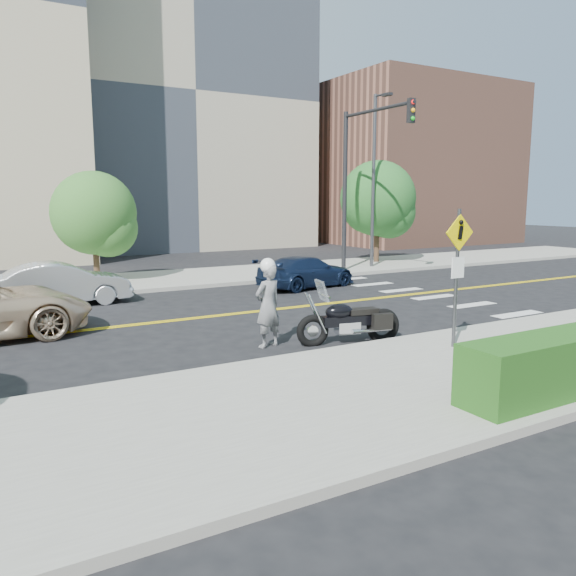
# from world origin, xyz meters

# --- Properties ---
(ground_plane) EXTENTS (120.00, 120.00, 0.00)m
(ground_plane) POSITION_xyz_m (0.00, 0.00, 0.00)
(ground_plane) COLOR black
(ground_plane) RESTS_ON ground
(sidewalk_near) EXTENTS (60.00, 5.00, 0.15)m
(sidewalk_near) POSITION_xyz_m (0.00, -7.50, 0.07)
(sidewalk_near) COLOR #9E9B91
(sidewalk_near) RESTS_ON ground_plane
(sidewalk_far) EXTENTS (60.00, 5.00, 0.15)m
(sidewalk_far) POSITION_xyz_m (0.00, 7.50, 0.07)
(sidewalk_far) COLOR #9E9B91
(sidewalk_far) RESTS_ON ground_plane
(building_mid) EXTENTS (18.00, 14.00, 20.00)m
(building_mid) POSITION_xyz_m (8.00, 26.00, 10.00)
(building_mid) COLOR #A39984
(building_mid) RESTS_ON ground_plane
(building_right) EXTENTS (14.00, 12.00, 12.00)m
(building_right) POSITION_xyz_m (26.00, 20.00, 6.00)
(building_right) COLOR #8C5947
(building_right) RESTS_ON ground_plane
(lamp_post) EXTENTS (0.16, 0.16, 8.00)m
(lamp_post) POSITION_xyz_m (12.00, 6.50, 4.15)
(lamp_post) COLOR #4C4C51
(lamp_post) RESTS_ON sidewalk_far
(traffic_light) EXTENTS (0.28, 4.50, 7.00)m
(traffic_light) POSITION_xyz_m (10.00, 5.08, 4.67)
(traffic_light) COLOR black
(traffic_light) RESTS_ON sidewalk_far
(pedestrian_sign) EXTENTS (0.78, 0.08, 3.00)m
(pedestrian_sign) POSITION_xyz_m (4.20, -6.31, 1.96)
(pedestrian_sign) COLOR #4C4C51
(pedestrian_sign) RESTS_ON sidewalk_near
(motorcyclist) EXTENTS (0.80, 0.62, 2.05)m
(motorcyclist) POSITION_xyz_m (0.92, -3.80, 1.02)
(motorcyclist) COLOR #9C9DA1
(motorcyclist) RESTS_ON ground
(motorcycle) EXTENTS (2.61, 1.27, 1.52)m
(motorcycle) POSITION_xyz_m (2.76, -4.42, 0.76)
(motorcycle) COLOR black
(motorcycle) RESTS_ON ground
(parked_car_silver) EXTENTS (4.21, 1.51, 1.38)m
(parked_car_silver) POSITION_xyz_m (-2.40, 3.97, 0.69)
(parked_car_silver) COLOR #B2B5BA
(parked_car_silver) RESTS_ON ground
(parked_car_blue) EXTENTS (4.41, 2.48, 1.21)m
(parked_car_blue) POSITION_xyz_m (6.29, 3.23, 0.60)
(parked_car_blue) COLOR #162342
(parked_car_blue) RESTS_ON ground
(tree_far_a) EXTENTS (3.25, 3.25, 4.44)m
(tree_far_a) POSITION_xyz_m (-0.52, 7.99, 2.81)
(tree_far_a) COLOR #382619
(tree_far_a) RESTS_ON ground
(tree_far_b) EXTENTS (3.84, 3.84, 5.32)m
(tree_far_b) POSITION_xyz_m (13.49, 7.99, 3.39)
(tree_far_b) COLOR #382619
(tree_far_b) RESTS_ON ground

